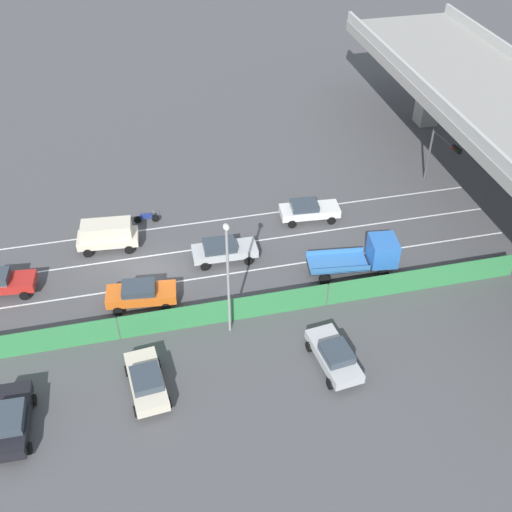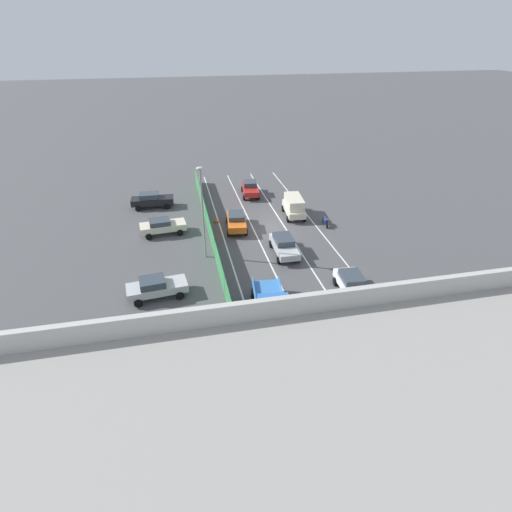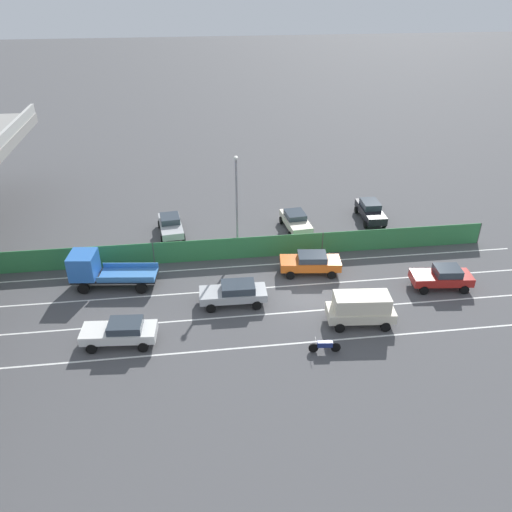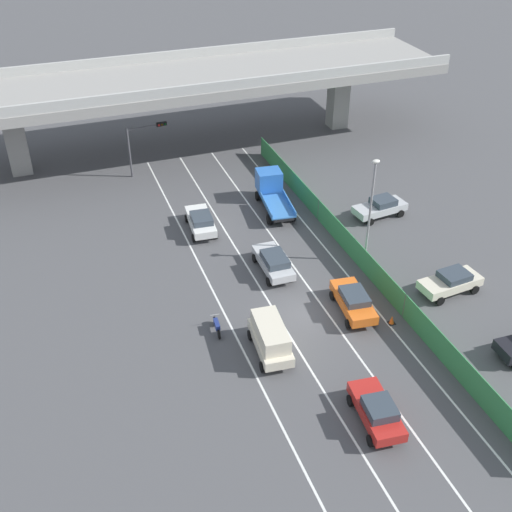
{
  "view_description": "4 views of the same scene",
  "coord_description": "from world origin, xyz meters",
  "px_view_note": "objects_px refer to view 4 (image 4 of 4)",
  "views": [
    {
      "loc": [
        33.74,
        -0.41,
        28.18
      ],
      "look_at": [
        2.57,
        6.85,
        2.05
      ],
      "focal_mm": 43.45,
      "sensor_mm": 36.0,
      "label": 1
    },
    {
      "loc": [
        9.13,
        35.88,
        17.78
      ],
      "look_at": [
        2.97,
        7.11,
        1.21
      ],
      "focal_mm": 28.52,
      "sensor_mm": 36.0,
      "label": 2
    },
    {
      "loc": [
        -29.06,
        7.35,
        20.42
      ],
      "look_at": [
        2.34,
        3.27,
        2.28
      ],
      "focal_mm": 35.9,
      "sensor_mm": 36.0,
      "label": 3
    },
    {
      "loc": [
        -14.09,
        -29.94,
        26.7
      ],
      "look_at": [
        -1.1,
        5.83,
        1.14
      ],
      "focal_mm": 44.74,
      "sensor_mm": 36.0,
      "label": 4
    }
  ],
  "objects_px": {
    "car_van_cream": "(270,337)",
    "traffic_cone": "(392,320)",
    "car_taxi_orange": "(354,301)",
    "car_sedan_silver": "(274,262)",
    "car_sedan_red": "(377,411)",
    "street_lamp": "(371,203)",
    "car_hatchback_white": "(201,221)",
    "flatbed_truck_blue": "(271,189)",
    "traffic_light": "(143,139)",
    "motorcycle": "(217,326)",
    "parked_wagon_silver": "(380,207)",
    "parked_sedan_cream": "(451,281)"
  },
  "relations": [
    {
      "from": "car_sedan_silver",
      "to": "traffic_light",
      "type": "height_order",
      "value": "traffic_light"
    },
    {
      "from": "car_hatchback_white",
      "to": "flatbed_truck_blue",
      "type": "xyz_separation_m",
      "value": [
        6.85,
        2.23,
        0.47
      ]
    },
    {
      "from": "car_van_cream",
      "to": "car_sedan_red",
      "type": "relative_size",
      "value": 1.01
    },
    {
      "from": "car_hatchback_white",
      "to": "traffic_light",
      "type": "distance_m",
      "value": 11.95
    },
    {
      "from": "flatbed_truck_blue",
      "to": "traffic_cone",
      "type": "relative_size",
      "value": 10.16
    },
    {
      "from": "motorcycle",
      "to": "parked_wagon_silver",
      "type": "height_order",
      "value": "parked_wagon_silver"
    },
    {
      "from": "car_sedan_red",
      "to": "parked_wagon_silver",
      "type": "relative_size",
      "value": 0.95
    },
    {
      "from": "car_sedan_silver",
      "to": "car_hatchback_white",
      "type": "height_order",
      "value": "car_sedan_silver"
    },
    {
      "from": "car_sedan_silver",
      "to": "car_taxi_orange",
      "type": "distance_m",
      "value": 6.89
    },
    {
      "from": "motorcycle",
      "to": "parked_wagon_silver",
      "type": "xyz_separation_m",
      "value": [
        16.95,
        9.39,
        0.42
      ]
    },
    {
      "from": "car_sedan_red",
      "to": "traffic_cone",
      "type": "bearing_deg",
      "value": 54.29
    },
    {
      "from": "flatbed_truck_blue",
      "to": "traffic_light",
      "type": "xyz_separation_m",
      "value": [
        -8.84,
        9.26,
        2.15
      ]
    },
    {
      "from": "motorcycle",
      "to": "street_lamp",
      "type": "bearing_deg",
      "value": 17.5
    },
    {
      "from": "car_sedan_silver",
      "to": "car_taxi_orange",
      "type": "bearing_deg",
      "value": -61.59
    },
    {
      "from": "car_hatchback_white",
      "to": "car_sedan_silver",
      "type": "bearing_deg",
      "value": -65.36
    },
    {
      "from": "car_sedan_red",
      "to": "car_hatchback_white",
      "type": "relative_size",
      "value": 0.94
    },
    {
      "from": "car_taxi_orange",
      "to": "car_hatchback_white",
      "type": "bearing_deg",
      "value": 116.38
    },
    {
      "from": "car_sedan_silver",
      "to": "car_sedan_red",
      "type": "bearing_deg",
      "value": -89.73
    },
    {
      "from": "car_sedan_red",
      "to": "parked_sedan_cream",
      "type": "xyz_separation_m",
      "value": [
        10.51,
        8.63,
        -0.02
      ]
    },
    {
      "from": "car_van_cream",
      "to": "car_taxi_orange",
      "type": "relative_size",
      "value": 0.95
    },
    {
      "from": "car_hatchback_white",
      "to": "flatbed_truck_blue",
      "type": "bearing_deg",
      "value": 18.02
    },
    {
      "from": "car_hatchback_white",
      "to": "parked_sedan_cream",
      "type": "xyz_separation_m",
      "value": [
        13.93,
        -13.68,
        -0.0
      ]
    },
    {
      "from": "car_sedan_red",
      "to": "motorcycle",
      "type": "height_order",
      "value": "car_sedan_red"
    },
    {
      "from": "car_van_cream",
      "to": "car_taxi_orange",
      "type": "bearing_deg",
      "value": 15.47
    },
    {
      "from": "car_sedan_red",
      "to": "traffic_cone",
      "type": "xyz_separation_m",
      "value": [
        5.03,
        7.0,
        -0.61
      ]
    },
    {
      "from": "car_sedan_silver",
      "to": "street_lamp",
      "type": "distance_m",
      "value": 8.05
    },
    {
      "from": "car_sedan_silver",
      "to": "flatbed_truck_blue",
      "type": "xyz_separation_m",
      "value": [
        3.5,
        9.53,
        0.46
      ]
    },
    {
      "from": "car_hatchback_white",
      "to": "street_lamp",
      "type": "bearing_deg",
      "value": -38.59
    },
    {
      "from": "car_hatchback_white",
      "to": "traffic_cone",
      "type": "distance_m",
      "value": 17.51
    },
    {
      "from": "car_hatchback_white",
      "to": "parked_wagon_silver",
      "type": "height_order",
      "value": "parked_wagon_silver"
    },
    {
      "from": "car_sedan_silver",
      "to": "flatbed_truck_blue",
      "type": "bearing_deg",
      "value": 69.82
    },
    {
      "from": "car_sedan_silver",
      "to": "car_hatchback_white",
      "type": "xyz_separation_m",
      "value": [
        -3.35,
        7.3,
        -0.01
      ]
    },
    {
      "from": "car_taxi_orange",
      "to": "parked_wagon_silver",
      "type": "xyz_separation_m",
      "value": [
        7.89,
        10.54,
        -0.02
      ]
    },
    {
      "from": "parked_sedan_cream",
      "to": "traffic_light",
      "type": "bearing_deg",
      "value": 122.31
    },
    {
      "from": "car_van_cream",
      "to": "car_sedan_silver",
      "type": "bearing_deg",
      "value": 67.4
    },
    {
      "from": "car_sedan_red",
      "to": "street_lamp",
      "type": "height_order",
      "value": "street_lamp"
    },
    {
      "from": "car_taxi_orange",
      "to": "flatbed_truck_blue",
      "type": "height_order",
      "value": "flatbed_truck_blue"
    },
    {
      "from": "parked_sedan_cream",
      "to": "car_van_cream",
      "type": "bearing_deg",
      "value": -173.84
    },
    {
      "from": "car_hatchback_white",
      "to": "parked_sedan_cream",
      "type": "bearing_deg",
      "value": -44.49
    },
    {
      "from": "car_van_cream",
      "to": "traffic_light",
      "type": "bearing_deg",
      "value": 94.42
    },
    {
      "from": "street_lamp",
      "to": "car_sedan_red",
      "type": "bearing_deg",
      "value": -115.93
    },
    {
      "from": "car_taxi_orange",
      "to": "car_hatchback_white",
      "type": "xyz_separation_m",
      "value": [
        -6.63,
        13.36,
        -0.02
      ]
    },
    {
      "from": "car_van_cream",
      "to": "traffic_cone",
      "type": "height_order",
      "value": "car_van_cream"
    },
    {
      "from": "street_lamp",
      "to": "traffic_cone",
      "type": "bearing_deg",
      "value": -104.44
    },
    {
      "from": "car_sedan_silver",
      "to": "car_van_cream",
      "type": "xyz_separation_m",
      "value": [
        -3.28,
        -7.88,
        0.34
      ]
    },
    {
      "from": "motorcycle",
      "to": "parked_wagon_silver",
      "type": "distance_m",
      "value": 19.39
    },
    {
      "from": "car_van_cream",
      "to": "car_taxi_orange",
      "type": "xyz_separation_m",
      "value": [
        6.56,
        1.82,
        -0.32
      ]
    },
    {
      "from": "street_lamp",
      "to": "flatbed_truck_blue",
      "type": "bearing_deg",
      "value": 108.2
    },
    {
      "from": "street_lamp",
      "to": "traffic_cone",
      "type": "distance_m",
      "value": 8.67
    },
    {
      "from": "car_taxi_orange",
      "to": "flatbed_truck_blue",
      "type": "bearing_deg",
      "value": 89.18
    }
  ]
}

